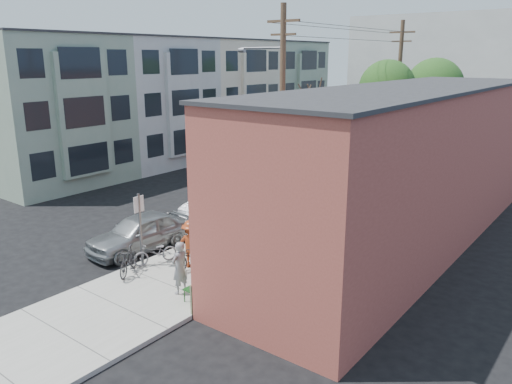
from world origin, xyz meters
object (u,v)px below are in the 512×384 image
Objects in this scene: bus at (367,126)px; car_3 at (342,162)px; patron_grey at (180,268)px; parked_bike_b at (155,252)px; patio_chair_b at (193,289)px; patron_green at (236,248)px; cyclist at (191,244)px; patio_chair_a at (259,258)px; utility_pole_near at (281,106)px; parking_meter_near at (198,222)px; sign_post at (140,223)px; tree_leafy_mid at (387,88)px; car_4 at (378,151)px; car_0 at (140,232)px; car_2 at (290,180)px; tree_bare at (307,158)px; parked_bike_a at (129,261)px; car_1 at (225,202)px; tree_leafy_far at (434,87)px; parking_meter_far at (314,180)px.

car_3 is at bearing -66.22° from bus.
patron_grey is 2.78m from parked_bike_b.
bus is at bearing 120.90° from parked_bike_b.
patron_green reaches higher than patio_chair_b.
patio_chair_a is at bearing -164.79° from cyclist.
parked_bike_b is at bearing -85.95° from car_3.
parked_bike_b is (0.25, -8.58, -4.81)m from utility_pole_near.
sign_post is at bearing -88.17° from parking_meter_near.
tree_leafy_mid is 8.44× the size of patio_chair_a.
cyclist is at bearing 32.63° from sign_post.
tree_leafy_mid reaches higher than car_4.
cyclist reaches higher than car_0.
bus is (-5.92, 10.01, -4.07)m from tree_leafy_mid.
patron_green is 0.94× the size of cyclist.
sign_post is 3.68m from patron_green.
cyclist reaches higher than patio_chair_b.
sign_post reaches higher than car_2.
parked_bike_a is (-0.23, -11.59, -1.93)m from tree_bare.
sign_post is at bearing -79.26° from car_1.
car_1 is (-2.00, -23.43, -4.54)m from tree_leafy_far.
utility_pole_near reaches higher than sign_post.
patio_chair_a is 29.70m from bus.
parking_meter_far is 12.19m from parked_bike_b.
patio_chair_b is (-0.17, -3.28, 0.00)m from patio_chair_a.
patron_grey is 0.40× the size of car_4.
car_1 is 0.84× the size of car_3.
parking_meter_near is 0.72× the size of parked_bike_b.
parked_bike_a is at bearing -85.37° from car_2.
bus reaches higher than parked_bike_b.
tree_leafy_mid reaches higher than parked_bike_a.
cyclist is at bearing -70.88° from bus.
tree_bare reaches higher than parked_bike_b.
patio_chair_b is 32.79m from bus.
parking_meter_near is 0.11× the size of bus.
car_1 is (-1.55, 6.49, -1.00)m from sign_post.
sign_post is at bearing -91.25° from tree_leafy_mid.
car_0 is at bearing -126.79° from parking_meter_near.
bus is (-3.92, 12.02, 0.80)m from car_3.
car_1 is at bearing 113.37° from parking_meter_near.
car_4 is at bearing -109.78° from tree_leafy_far.
utility_pole_near is 10.75m from car_3.
tree_leafy_mid is at bearing -90.00° from tree_leafy_far.
patron_green is at bearing -73.66° from tree_bare.
parking_meter_far is 10.91m from patio_chair_a.
patio_chair_a is at bearing -65.06° from car_2.
car_0 is at bearing -68.47° from patron_green.
parked_bike_a is (0.32, -13.38, -0.33)m from parking_meter_far.
utility_pole_near is 8.90m from patron_green.
parking_meter_far reaches higher than parked_bike_a.
car_1 is 0.43× the size of bus.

